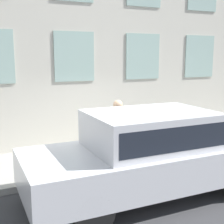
% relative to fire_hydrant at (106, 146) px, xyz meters
% --- Properties ---
extents(ground_plane, '(80.00, 80.00, 0.00)m').
position_rel_fire_hydrant_xyz_m(ground_plane, '(-0.68, 0.23, -0.59)').
color(ground_plane, '#38383A').
extents(sidewalk, '(2.56, 60.00, 0.16)m').
position_rel_fire_hydrant_xyz_m(sidewalk, '(0.60, 0.23, -0.51)').
color(sidewalk, '#9E9B93').
rests_on(sidewalk, ground_plane).
extents(fire_hydrant, '(0.28, 0.41, 0.84)m').
position_rel_fire_hydrant_xyz_m(fire_hydrant, '(0.00, 0.00, 0.00)').
color(fire_hydrant, gray).
rests_on(fire_hydrant, sidewalk).
extents(person, '(0.39, 0.26, 1.63)m').
position_rel_fire_hydrant_xyz_m(person, '(0.17, -0.43, 0.55)').
color(person, '#232328').
rests_on(person, sidewalk).
extents(parked_car_silver_near, '(2.08, 5.35, 1.82)m').
position_rel_fire_hydrant_xyz_m(parked_car_silver_near, '(-1.91, -0.20, 0.41)').
color(parked_car_silver_near, black).
rests_on(parked_car_silver_near, ground_plane).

